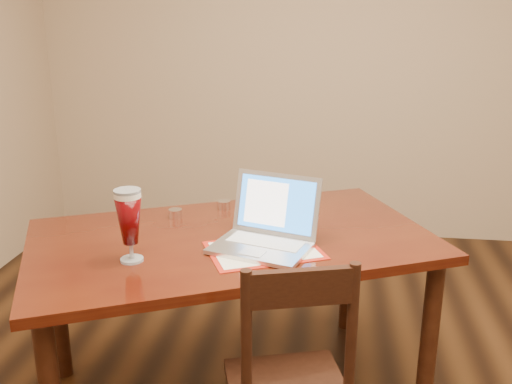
# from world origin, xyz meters

# --- Properties ---
(dining_table) EXTENTS (1.84, 1.50, 1.03)m
(dining_table) POSITION_xyz_m (-0.48, 0.45, 0.67)
(dining_table) COLOR #451709
(dining_table) RESTS_ON ground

